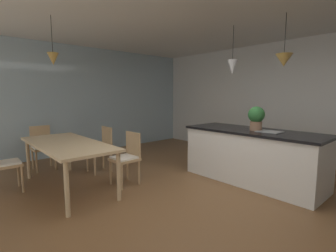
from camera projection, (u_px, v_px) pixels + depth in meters
The scene contains 13 objects.
ground_plane at pixel (202, 204), 3.44m from camera, with size 10.00×8.40×0.04m, color brown.
wall_back_kitchen at pixel (300, 101), 5.42m from camera, with size 10.00×0.12×2.70m, color silver.
window_wall_left_glazing at pixel (80, 101), 6.27m from camera, with size 0.06×8.40×2.70m, color #9EB7C6.
dining_table at pixel (67, 147), 3.90m from camera, with size 2.07×0.88×0.75m.
chair_near_left at pixel (2, 163), 3.74m from camera, with size 0.41×0.41×0.87m.
chair_window_end at pixel (42, 146), 4.97m from camera, with size 0.41×0.41×0.87m.
chair_far_left at pixel (101, 148), 4.81m from camera, with size 0.41×0.41×0.87m.
chair_far_right at pixel (127, 156), 4.12m from camera, with size 0.41×0.41×0.87m.
kitchen_island at pixel (252, 155), 4.25m from camera, with size 2.32×0.90×0.91m.
pendant_over_table at pixel (53, 59), 3.83m from camera, with size 0.17×0.17×0.75m.
pendant_over_island_main at pixel (232, 67), 4.39m from camera, with size 0.17×0.17×0.85m.
pendant_over_island_aux at pixel (284, 60), 3.72m from camera, with size 0.25×0.25×0.78m.
potted_plant_on_island at pixel (256, 117), 4.13m from camera, with size 0.27×0.27×0.40m.
Camera 1 is at (2.13, -2.53, 1.50)m, focal length 26.39 mm.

